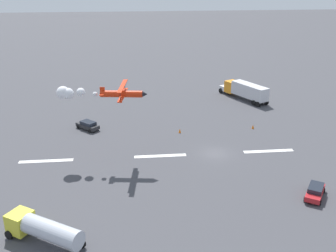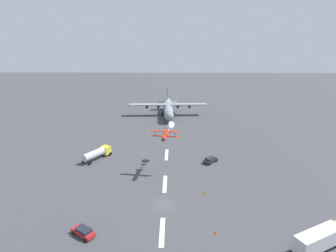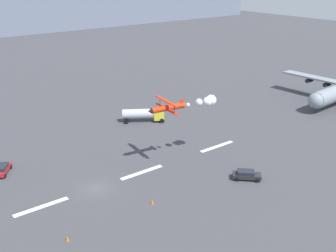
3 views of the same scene
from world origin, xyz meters
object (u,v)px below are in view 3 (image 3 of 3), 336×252
at_px(traffic_cone_far, 152,201).
at_px(traffic_cone_near, 67,238).
at_px(followme_car_yellow, 246,175).
at_px(stunt_biplane_red, 194,103).
at_px(airport_staff_sedan, 2,169).
at_px(fuel_tanker_truck, 144,114).

bearing_deg(traffic_cone_far, traffic_cone_near, -177.42).
relative_size(followme_car_yellow, traffic_cone_far, 5.95).
bearing_deg(stunt_biplane_red, traffic_cone_far, -150.93).
bearing_deg(airport_staff_sedan, traffic_cone_far, -57.68).
xyz_separation_m(followme_car_yellow, traffic_cone_far, (-16.18, 3.27, -0.44)).
relative_size(followme_car_yellow, traffic_cone_near, 5.95).
height_order(followme_car_yellow, traffic_cone_near, followme_car_yellow).
xyz_separation_m(fuel_tanker_truck, traffic_cone_near, (-31.30, -28.96, -1.37)).
xyz_separation_m(airport_staff_sedan, traffic_cone_near, (0.91, -23.13, -0.44)).
bearing_deg(followme_car_yellow, traffic_cone_near, 174.84).
distance_m(stunt_biplane_red, followme_car_yellow, 14.81).
xyz_separation_m(airport_staff_sedan, traffic_cone_far, (14.25, -22.53, -0.44)).
distance_m(fuel_tanker_truck, airport_staff_sedan, 32.75).
distance_m(fuel_tanker_truck, traffic_cone_far, 33.60).
xyz_separation_m(fuel_tanker_truck, followme_car_yellow, (-1.78, -31.63, -0.93)).
bearing_deg(stunt_biplane_red, fuel_tanker_truck, 80.51).
bearing_deg(traffic_cone_near, stunt_biplane_red, 17.32).
bearing_deg(followme_car_yellow, stunt_biplane_red, 98.04).
xyz_separation_m(stunt_biplane_red, traffic_cone_far, (-14.58, -8.10, -9.80)).
bearing_deg(stunt_biplane_red, traffic_cone_near, -162.68).
distance_m(stunt_biplane_red, airport_staff_sedan, 33.57).
height_order(stunt_biplane_red, traffic_cone_far, stunt_biplane_red).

